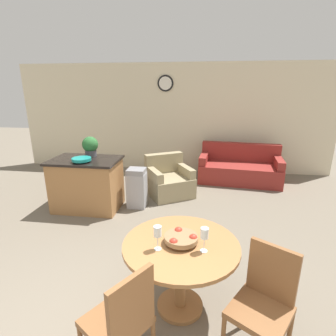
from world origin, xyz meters
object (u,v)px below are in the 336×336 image
Objects in this scene: kitchen_island at (87,184)px; armchair at (169,181)px; dining_chair_near_right at (264,299)px; couch at (239,169)px; wine_glass_right at (204,234)px; potted_plant at (90,146)px; trash_bin at (137,188)px; wine_glass_left at (158,232)px; dining_table at (181,258)px; teal_bowl at (81,159)px; dining_chair_near_left at (122,319)px; fruit_bowl at (181,238)px.

armchair is (1.35, 0.84, -0.19)m from kitchen_island.
dining_chair_near_right reaches higher than armchair.
kitchen_island is 3.44m from couch.
potted_plant reaches higher than wine_glass_right.
wine_glass_right is 2.67m from trash_bin.
potted_plant is 0.49× the size of trash_bin.
wine_glass_right is at bearing -95.62° from couch.
armchair is (-0.32, 3.00, -0.62)m from wine_glass_left.
dining_table is at bearing -110.52° from armchair.
wine_glass_left is 0.19× the size of kitchen_island.
potted_plant is 3.41m from couch.
potted_plant is at bearing 91.58° from teal_bowl.
dining_table is 1.15× the size of dining_chair_near_left.
dining_chair_near_right reaches higher than couch.
trash_bin is at bearing -134.31° from couch.
fruit_bowl is (0.35, 0.69, 0.26)m from dining_chair_near_left.
wine_glass_right is 0.12× the size of couch.
dining_chair_near_left reaches higher than armchair.
fruit_bowl is at bearing 32.48° from wine_glass_left.
fruit_bowl reaches higher than dining_table.
couch is (2.85, 1.67, -0.82)m from potted_plant.
dining_table is 4.77× the size of wine_glass_left.
fruit_bowl is 0.26m from wine_glass_right.
trash_bin is at bearing 109.09° from wine_glass_left.
wine_glass_right is at bearing -25.02° from dining_table.
trash_bin is (-0.65, 2.91, -0.16)m from dining_chair_near_left.
kitchen_island reaches higher than dining_table.
wine_glass_left reaches higher than kitchen_island.
dining_chair_near_right is 4.14× the size of wine_glass_left.
dining_chair_near_left is 2.99m from trash_bin.
wine_glass_left is at bearing -70.91° from trash_bin.
teal_bowl reaches higher than dining_table.
potted_plant reaches higher than dining_chair_near_right.
dining_chair_near_right reaches higher than kitchen_island.
trash_bin is at bearing 114.40° from fruit_bowl.
trash_bin is at bearing 114.37° from dining_table.
teal_bowl reaches higher than wine_glass_left.
fruit_bowl is at bearing 5.50° from dining_chair_near_left.
kitchen_island is (-1.51, 2.72, -0.06)m from dining_chair_near_left.
kitchen_island is at bearing 61.69° from dining_chair_near_left.
potted_plant is (-1.84, 2.25, 0.54)m from dining_table.
dining_chair_near_left is 4.14× the size of wine_glass_right.
potted_plant is at bearing 59.57° from dining_chair_near_left.
teal_bowl is 0.28× the size of armchair.
couch is at bearing 40.01° from trash_bin.
dining_chair_near_left is (-0.35, -0.69, -0.04)m from dining_table.
dining_table is at bearing -151.26° from fruit_bowl.
wine_glass_left is 0.31× the size of trash_bin.
wine_glass_left reaches higher than fruit_bowl.
dining_chair_near_left is 0.85× the size of armchair.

